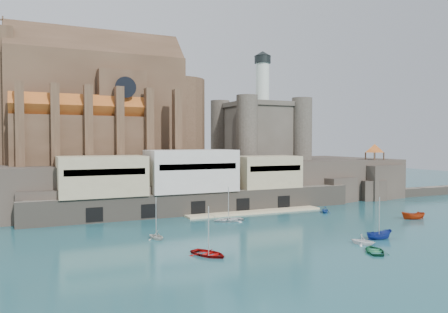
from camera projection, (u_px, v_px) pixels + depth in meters
ground at (296, 229)px, 73.22m from camera, size 300.00×300.00×0.00m
promontory at (206, 181)px, 108.72m from camera, size 100.00×36.00×10.00m
quay at (191, 184)px, 89.71m from camera, size 70.00×12.00×13.05m
church at (106, 109)px, 100.38m from camera, size 47.00×25.93×30.51m
castle_keep at (260, 128)px, 116.59m from camera, size 21.20×21.20×29.30m
rock_outcrop at (375, 182)px, 114.07m from camera, size 14.50×10.50×8.70m
pavilion at (375, 149)px, 113.91m from camera, size 6.40×6.40×5.40m
breakwater at (445, 194)px, 122.55m from camera, size 40.00×3.00×2.40m
boat_0 at (209, 256)px, 56.43m from camera, size 3.99×2.63×5.43m
boat_1 at (363, 245)px, 62.41m from camera, size 3.51×3.09×3.47m
boat_2 at (379, 239)px, 65.86m from camera, size 1.85×1.81×4.42m
boat_3 at (374, 252)px, 58.26m from camera, size 3.58×2.73×4.99m
boat_4 at (156, 239)px, 65.76m from camera, size 3.30×2.72×3.30m
boat_5 at (413, 219)px, 82.74m from camera, size 2.27×2.24×4.63m
boat_6 at (228, 221)px, 80.50m from camera, size 1.41×4.16×5.74m
boat_7 at (325, 213)px, 90.23m from camera, size 3.15×3.06×3.16m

